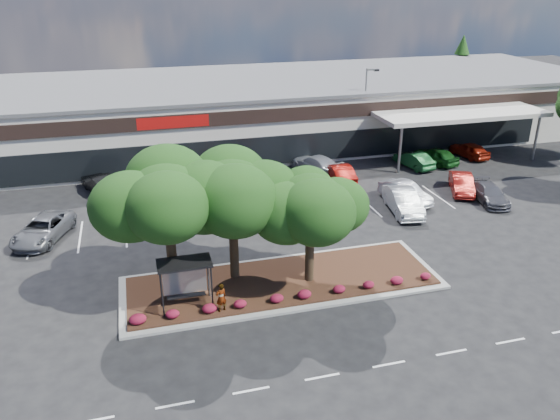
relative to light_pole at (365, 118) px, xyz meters
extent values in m
plane|color=black|center=(-11.99, -25.08, -3.65)|extent=(160.00, 160.00, 0.00)
cube|color=beige|center=(-11.99, 8.92, -0.65)|extent=(80.00, 20.00, 6.00)
cube|color=#57575A|center=(-11.99, 8.92, 2.45)|extent=(80.40, 20.40, 0.30)
cube|color=black|center=(-11.99, -1.13, 1.15)|extent=(80.00, 0.25, 1.20)
cube|color=black|center=(-11.99, -1.13, -2.05)|extent=(60.00, 0.18, 2.60)
cube|color=#A20D0B|center=(-17.99, -1.20, 1.15)|extent=(6.00, 0.12, 1.00)
cube|color=beige|center=(8.01, -3.58, 0.75)|extent=(16.00, 5.00, 0.40)
cylinder|color=slate|center=(1.01, -5.58, -1.55)|extent=(0.24, 0.24, 4.20)
cylinder|color=slate|center=(15.01, -5.58, -1.55)|extent=(0.24, 0.24, 4.20)
cube|color=#979893|center=(-13.99, -21.08, -3.58)|extent=(18.00, 6.00, 0.15)
cube|color=#422918|center=(-13.99, -21.08, -3.45)|extent=(17.20, 5.20, 0.12)
cube|color=silver|center=(-23.99, -29.08, -3.65)|extent=(1.60, 0.12, 0.01)
cube|color=silver|center=(-20.79, -29.08, -3.65)|extent=(1.60, 0.12, 0.01)
cube|color=silver|center=(-17.59, -29.08, -3.65)|extent=(1.60, 0.12, 0.01)
cube|color=silver|center=(-14.39, -29.08, -3.65)|extent=(1.60, 0.12, 0.01)
cube|color=silver|center=(-11.19, -29.08, -3.65)|extent=(1.60, 0.12, 0.01)
cube|color=silver|center=(-7.99, -29.08, -3.65)|extent=(1.60, 0.12, 0.01)
cube|color=silver|center=(-4.79, -29.08, -3.65)|extent=(1.60, 0.12, 0.01)
cube|color=silver|center=(-28.49, -11.58, -3.65)|extent=(0.12, 5.00, 0.01)
cube|color=silver|center=(-25.49, -11.58, -3.65)|extent=(0.12, 5.00, 0.01)
cube|color=silver|center=(-22.49, -11.58, -3.65)|extent=(0.12, 5.00, 0.01)
cube|color=silver|center=(-19.49, -11.58, -3.65)|extent=(0.12, 5.00, 0.01)
cube|color=silver|center=(-16.49, -11.58, -3.65)|extent=(0.12, 5.00, 0.01)
cube|color=silver|center=(-13.49, -11.58, -3.65)|extent=(0.12, 5.00, 0.01)
cube|color=silver|center=(-10.49, -11.58, -3.65)|extent=(0.12, 5.00, 0.01)
cube|color=silver|center=(-7.49, -11.58, -3.65)|extent=(0.12, 5.00, 0.01)
cube|color=silver|center=(-4.49, -11.58, -3.65)|extent=(0.12, 5.00, 0.01)
cube|color=silver|center=(-1.49, -11.58, -3.65)|extent=(0.12, 5.00, 0.01)
cube|color=silver|center=(1.51, -11.58, -3.65)|extent=(0.12, 5.00, 0.01)
cube|color=silver|center=(4.51, -11.58, -3.65)|extent=(0.12, 5.00, 0.01)
cylinder|color=black|center=(-20.74, -21.63, -2.14)|extent=(0.08, 0.08, 2.50)
cylinder|color=black|center=(-18.24, -21.63, -2.14)|extent=(0.08, 0.08, 2.50)
cylinder|color=black|center=(-20.74, -22.93, -2.14)|extent=(0.08, 0.08, 2.50)
cylinder|color=black|center=(-18.24, -22.93, -2.14)|extent=(0.08, 0.08, 2.50)
cube|color=black|center=(-19.49, -22.28, -0.85)|extent=(2.75, 1.55, 0.10)
cube|color=silver|center=(-19.49, -21.63, -2.02)|extent=(2.30, 0.03, 2.00)
cube|color=black|center=(-19.49, -22.03, -2.94)|extent=(2.00, 0.35, 0.06)
cone|color=#1A3911|center=(22.01, 18.92, 0.85)|extent=(3.96, 3.96, 9.00)
imported|color=#594C47|center=(-17.84, -23.21, -2.59)|extent=(0.68, 0.56, 1.60)
cube|color=#979893|center=(-0.11, -0.04, -3.45)|extent=(0.50, 0.50, 0.40)
cylinder|color=slate|center=(-0.11, -0.04, 0.71)|extent=(0.14, 0.14, 7.93)
cube|color=slate|center=(0.31, 0.11, 4.53)|extent=(0.92, 0.51, 0.14)
cube|color=black|center=(0.78, 0.28, 4.46)|extent=(0.53, 0.44, 0.18)
imported|color=slate|center=(-27.74, -11.41, -2.90)|extent=(4.25, 5.92, 1.50)
imported|color=#5B5961|center=(-19.48, -10.13, -2.89)|extent=(3.46, 5.66, 1.53)
imported|color=#154E16|center=(-18.05, -10.62, -2.92)|extent=(3.27, 5.37, 1.46)
imported|color=#AEB2BB|center=(-11.87, -13.53, -2.99)|extent=(2.94, 5.05, 1.32)
imported|color=maroon|center=(-11.19, -9.38, -2.84)|extent=(3.75, 5.14, 1.63)
imported|color=#AFB6BB|center=(-2.65, -13.59, -2.80)|extent=(2.64, 5.41, 1.71)
imported|color=#A4A7B0|center=(-1.56, -11.81, -2.89)|extent=(2.84, 4.91, 1.53)
imported|color=maroon|center=(3.74, -11.23, -2.91)|extent=(3.28, 4.73, 1.48)
imported|color=#4E4E54|center=(4.71, -13.58, -2.98)|extent=(2.79, 4.93, 1.35)
imported|color=black|center=(-24.33, -3.56, -2.88)|extent=(3.25, 4.97, 1.55)
imported|color=#B8B8B8|center=(-18.24, -2.97, -2.94)|extent=(2.14, 4.99, 1.43)
imported|color=maroon|center=(-14.82, -2.99, -2.94)|extent=(2.07, 4.93, 1.42)
imported|color=navy|center=(-12.28, -2.95, -2.94)|extent=(2.53, 5.10, 1.43)
imported|color=maroon|center=(-4.98, -6.44, -2.84)|extent=(1.95, 5.02, 1.63)
imported|color=#9DA2A8|center=(-6.02, -3.57, -2.86)|extent=(3.84, 5.87, 1.58)
imported|color=#164E24|center=(3.04, -4.57, -2.94)|extent=(2.35, 4.53, 1.42)
imported|color=#144D18|center=(5.50, -4.10, -2.87)|extent=(3.18, 4.91, 1.56)
imported|color=maroon|center=(9.64, -3.25, -2.92)|extent=(2.41, 4.52, 1.46)
camera|label=1|loc=(-21.22, -46.95, 12.63)|focal=35.00mm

